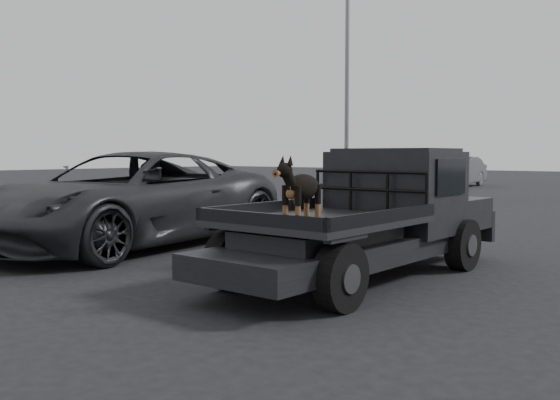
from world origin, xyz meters
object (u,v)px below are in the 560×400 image
Objects in this scene: parked_suv at (130,199)px; distant_car_a at (457,172)px; flatbed_ute at (360,245)px; floodlight_near at (347,21)px; dog at (302,192)px.

parked_suv is 24.76m from distant_car_a.
floodlight_near is (-10.33, 15.12, 6.87)m from flatbed_ute.
floodlight_near is at bearing -100.28° from distant_car_a.
flatbed_ute is 0.85× the size of parked_suv.
dog is at bearing -73.73° from distant_car_a.
dog is at bearing -80.01° from flatbed_ute.
floodlight_near reaches higher than distant_car_a.
parked_suv is (-5.26, 1.56, -0.41)m from dog.
floodlight_near is (-5.37, 15.28, 6.45)m from parked_suv.
dog is 0.12× the size of parked_suv.
distant_car_a is 0.36× the size of floodlight_near.
distant_car_a reaches higher than flatbed_ute.
floodlight_near reaches higher than dog.
parked_suv is at bearing 163.52° from dog.
distant_car_a is at bearing 110.42° from dog.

